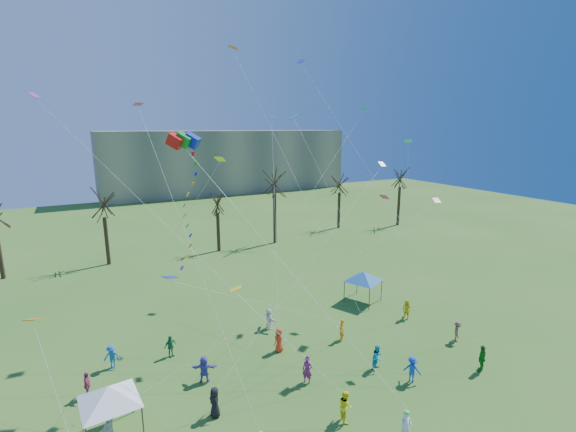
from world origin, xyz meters
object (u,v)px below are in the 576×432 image
distant_building (227,161)px  big_box_kite (193,212)px  hero_kite_flyer (406,428)px  canopy_tent_white (109,394)px  canopy_tent_blue (364,276)px

distant_building → big_box_kite: bearing=-110.8°
hero_kite_flyer → big_box_kite: 16.70m
canopy_tent_white → big_box_kite: bearing=32.5°
hero_kite_flyer → canopy_tent_blue: canopy_tent_blue is taller
hero_kite_flyer → canopy_tent_blue: 17.38m
distant_building → canopy_tent_blue: size_ratio=16.99×
hero_kite_flyer → big_box_kite: (-7.39, 11.29, 9.84)m
hero_kite_flyer → canopy_tent_blue: bearing=56.2°
big_box_kite → canopy_tent_white: size_ratio=4.85×
canopy_tent_white → canopy_tent_blue: bearing=18.1°
canopy_tent_blue → hero_kite_flyer: bearing=-121.1°
big_box_kite → hero_kite_flyer: bearing=-56.8°
big_box_kite → canopy_tent_white: bearing=-147.5°
canopy_tent_white → canopy_tent_blue: canopy_tent_white is taller
big_box_kite → canopy_tent_white: (-5.80, -3.69, -8.28)m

